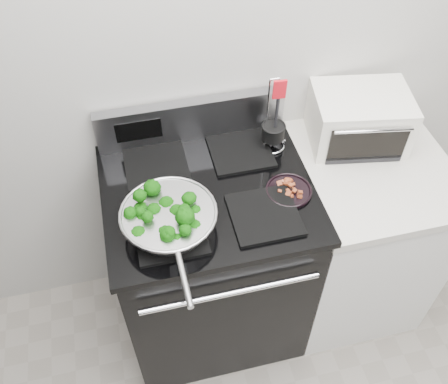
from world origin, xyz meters
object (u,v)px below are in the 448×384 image
object	(u,v)px
bacon_plate	(289,189)
toaster_oven	(359,119)
utensil_holder	(273,135)
skillet	(169,218)
gas_range	(210,259)

from	to	relation	value
bacon_plate	toaster_oven	size ratio (longest dim) A/B	0.41
bacon_plate	utensil_holder	world-z (taller)	utensil_holder
bacon_plate	toaster_oven	world-z (taller)	toaster_oven
skillet	utensil_holder	xyz separation A→B (m)	(0.47, 0.32, 0.01)
utensil_holder	toaster_oven	size ratio (longest dim) A/B	0.78
skillet	bacon_plate	world-z (taller)	skillet
skillet	bacon_plate	size ratio (longest dim) A/B	3.10
toaster_oven	utensil_holder	bearing A→B (deg)	-171.29
bacon_plate	gas_range	bearing A→B (deg)	163.90
skillet	gas_range	bearing A→B (deg)	40.55
bacon_plate	toaster_oven	bearing A→B (deg)	33.37
gas_range	skillet	world-z (taller)	gas_range
utensil_holder	skillet	bearing A→B (deg)	-141.54
gas_range	skillet	size ratio (longest dim) A/B	2.11
gas_range	utensil_holder	xyz separation A→B (m)	(0.30, 0.17, 0.52)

